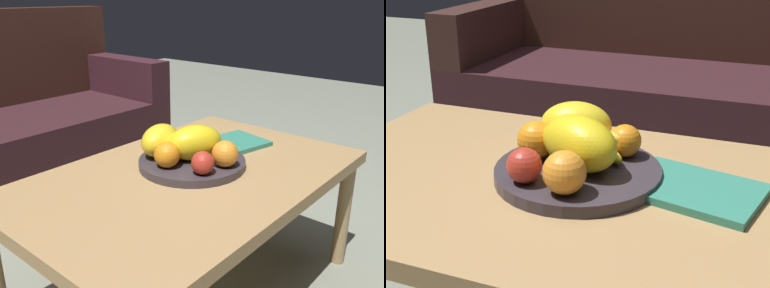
# 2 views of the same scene
# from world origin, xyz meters

# --- Properties ---
(coffee_table) EXTENTS (1.09, 0.70, 0.45)m
(coffee_table) POSITION_xyz_m (0.00, 0.00, 0.40)
(coffee_table) COLOR tan
(coffee_table) RESTS_ON ground_plane
(couch) EXTENTS (1.70, 0.70, 0.90)m
(couch) POSITION_xyz_m (-0.05, 1.24, 0.30)
(couch) COLOR #33191E
(couch) RESTS_ON ground_plane
(fruit_bowl) EXTENTS (0.34, 0.34, 0.03)m
(fruit_bowl) POSITION_xyz_m (0.04, 0.03, 0.46)
(fruit_bowl) COLOR #383138
(fruit_bowl) RESTS_ON coffee_table
(melon_large_front) EXTENTS (0.21, 0.18, 0.11)m
(melon_large_front) POSITION_xyz_m (0.05, 0.02, 0.53)
(melon_large_front) COLOR yellow
(melon_large_front) RESTS_ON fruit_bowl
(melon_smaller_beside) EXTENTS (0.18, 0.14, 0.10)m
(melon_smaller_beside) POSITION_xyz_m (0.00, 0.13, 0.53)
(melon_smaller_beside) COLOR yellow
(melon_smaller_beside) RESTS_ON fruit_bowl
(orange_front) EXTENTS (0.07, 0.07, 0.07)m
(orange_front) POSITION_xyz_m (0.11, 0.12, 0.51)
(orange_front) COLOR orange
(orange_front) RESTS_ON fruit_bowl
(orange_left) EXTENTS (0.08, 0.08, 0.08)m
(orange_left) POSITION_xyz_m (0.06, -0.09, 0.52)
(orange_left) COLOR orange
(orange_left) RESTS_ON fruit_bowl
(orange_right) EXTENTS (0.08, 0.08, 0.08)m
(orange_right) POSITION_xyz_m (-0.06, 0.04, 0.51)
(orange_right) COLOR orange
(orange_right) RESTS_ON fruit_bowl
(apple_front) EXTENTS (0.07, 0.07, 0.07)m
(apple_front) POSITION_xyz_m (-0.03, -0.07, 0.51)
(apple_front) COLOR #BB3225
(apple_front) RESTS_ON fruit_bowl
(banana_bunch) EXTENTS (0.16, 0.14, 0.06)m
(banana_bunch) POSITION_xyz_m (0.06, 0.10, 0.50)
(banana_bunch) COLOR yellow
(banana_bunch) RESTS_ON fruit_bowl
(magazine) EXTENTS (0.28, 0.23, 0.02)m
(magazine) POSITION_xyz_m (0.28, 0.05, 0.46)
(magazine) COLOR #358670
(magazine) RESTS_ON coffee_table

